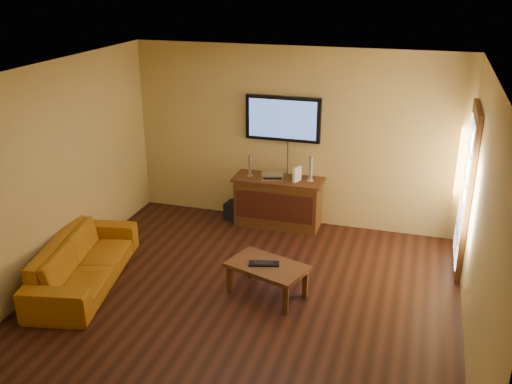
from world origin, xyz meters
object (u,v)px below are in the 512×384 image
at_px(sofa, 83,255).
at_px(av_receiver, 272,176).
at_px(bottle, 237,221).
at_px(keyboard, 264,263).
at_px(speaker_right, 311,170).
at_px(media_console, 278,202).
at_px(game_console, 297,174).
at_px(television, 283,119).
at_px(coffee_table, 267,269).
at_px(subwoofer, 235,211).
at_px(speaker_left, 250,167).

bearing_deg(sofa, av_receiver, -48.60).
height_order(bottle, keyboard, keyboard).
bearing_deg(speaker_right, keyboard, -93.62).
relative_size(media_console, av_receiver, 4.22).
xyz_separation_m(game_console, keyboard, (0.06, -1.97, -0.46)).
relative_size(television, speaker_right, 3.04).
height_order(av_receiver, keyboard, av_receiver).
xyz_separation_m(media_console, television, (0.00, 0.22, 1.25)).
bearing_deg(sofa, game_console, -54.15).
distance_m(coffee_table, sofa, 2.31).
height_order(media_console, bottle, media_console).
bearing_deg(television, game_console, -40.17).
bearing_deg(subwoofer, sofa, -106.98).
bearing_deg(media_console, speaker_right, 4.60).
bearing_deg(subwoofer, av_receiver, 2.71).
relative_size(speaker_right, game_console, 1.68).
distance_m(av_receiver, game_console, 0.39).
distance_m(av_receiver, keyboard, 2.06).
distance_m(television, speaker_right, 0.87).
xyz_separation_m(subwoofer, bottle, (0.13, -0.27, -0.05)).
relative_size(coffee_table, keyboard, 2.71).
distance_m(media_console, subwoofer, 0.76).
bearing_deg(keyboard, subwoofer, 117.68).
bearing_deg(av_receiver, keyboard, -94.71).
relative_size(av_receiver, subwoofer, 1.19).
xyz_separation_m(television, game_console, (0.29, -0.25, -0.76)).
bearing_deg(sofa, speaker_left, -42.79).
relative_size(media_console, speaker_left, 4.19).
xyz_separation_m(sofa, bottle, (1.29, 2.16, -0.31)).
bearing_deg(coffee_table, game_console, 92.95).
relative_size(av_receiver, bottle, 1.75).
xyz_separation_m(sofa, keyboard, (2.24, 0.39, 0.02)).
bearing_deg(television, media_console, -90.00).
bearing_deg(av_receiver, bottle, -175.15).
distance_m(speaker_left, av_receiver, 0.37).
bearing_deg(speaker_left, game_console, -0.86).
relative_size(sofa, game_console, 9.07).
height_order(television, coffee_table, television).
distance_m(speaker_right, keyboard, 2.11).
distance_m(media_console, coffee_table, 2.04).
height_order(coffee_table, av_receiver, av_receiver).
height_order(coffee_table, sofa, sofa).
relative_size(coffee_table, sofa, 0.52).
distance_m(sofa, bottle, 2.54).
bearing_deg(speaker_left, coffee_table, -67.09).
height_order(coffee_table, bottle, coffee_table).
relative_size(coffee_table, game_console, 4.72).
distance_m(sofa, game_console, 3.25).
height_order(av_receiver, bottle, av_receiver).
xyz_separation_m(coffee_table, av_receiver, (-0.48, 1.98, 0.46)).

